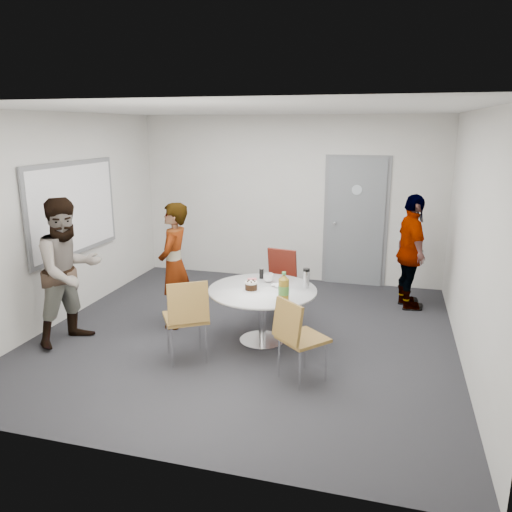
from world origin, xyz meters
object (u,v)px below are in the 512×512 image
(person_right, at_px, (411,252))
(chair_near_left, at_px, (187,313))
(door, at_px, (355,222))
(person_main, at_px, (174,266))
(whiteboard, at_px, (74,209))
(chair_near_right, at_px, (296,332))
(table, at_px, (265,296))
(person_left, at_px, (69,272))
(chair_far, at_px, (279,276))

(person_right, bearing_deg, chair_near_left, 121.00)
(door, relative_size, person_main, 1.32)
(whiteboard, xyz_separation_m, person_main, (1.49, -0.14, -0.65))
(chair_near_left, bearing_deg, chair_near_right, -37.77)
(door, height_order, table, door)
(person_left, bearing_deg, chair_far, -32.74)
(person_left, bearing_deg, whiteboard, 51.58)
(whiteboard, relative_size, person_left, 1.09)
(chair_near_left, bearing_deg, whiteboard, 119.68)
(chair_near_left, relative_size, person_right, 0.58)
(person_main, relative_size, person_left, 0.92)
(table, height_order, person_right, person_right)
(chair_near_left, distance_m, chair_far, 1.80)
(table, relative_size, chair_near_right, 1.45)
(chair_near_right, bearing_deg, chair_far, 149.07)
(door, relative_size, table, 1.66)
(person_right, bearing_deg, person_main, 102.03)
(table, bearing_deg, person_right, 45.44)
(chair_near_right, bearing_deg, person_right, 106.91)
(chair_near_left, height_order, person_right, person_right)
(chair_far, relative_size, person_right, 0.55)
(table, bearing_deg, chair_near_right, -57.24)
(whiteboard, relative_size, chair_far, 2.11)
(chair_near_left, xyz_separation_m, chair_far, (0.63, 1.69, -0.03))
(door, xyz_separation_m, whiteboard, (-3.56, -2.28, 0.42))
(door, height_order, chair_far, door)
(door, xyz_separation_m, chair_near_left, (-1.50, -3.36, -0.44))
(chair_near_right, bearing_deg, table, 163.72)
(person_right, bearing_deg, person_left, 105.15)
(chair_far, xyz_separation_m, person_left, (-2.18, -1.52, 0.32))
(table, relative_size, person_main, 0.79)
(whiteboard, bearing_deg, person_main, -5.18)
(chair_near_right, xyz_separation_m, person_right, (1.13, 2.54, 0.28))
(chair_near_left, relative_size, chair_far, 1.05)
(chair_near_right, relative_size, person_main, 0.55)
(door, relative_size, whiteboard, 1.12)
(table, xyz_separation_m, person_main, (-1.24, 0.21, 0.22))
(chair_far, relative_size, person_main, 0.56)
(person_main, bearing_deg, person_left, -57.66)
(table, distance_m, person_left, 2.31)
(door, xyz_separation_m, chair_near_right, (-0.28, -3.47, -0.49))
(whiteboard, bearing_deg, door, 32.66)
(door, height_order, chair_near_left, door)
(person_main, bearing_deg, chair_far, 115.96)
(person_left, bearing_deg, door, -21.35)
(whiteboard, distance_m, person_left, 1.19)
(door, bearing_deg, chair_near_right, -94.65)
(chair_far, distance_m, person_right, 1.89)
(whiteboard, relative_size, table, 1.49)
(table, bearing_deg, chair_near_left, -132.83)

